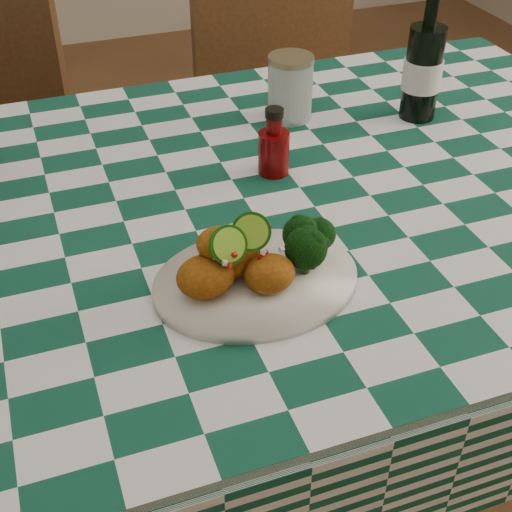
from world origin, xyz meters
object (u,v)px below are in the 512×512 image
object	(u,v)px
fried_chicken_pile	(241,253)
beer_bottle	(425,56)
mason_jar	(290,88)
wooden_chair_right	(295,129)
plate	(256,282)
dining_table	(246,363)
ketchup_bottle	(274,141)

from	to	relation	value
fried_chicken_pile	beer_bottle	bearing A→B (deg)	38.07
mason_jar	wooden_chair_right	size ratio (longest dim) A/B	0.13
plate	wooden_chair_right	bearing A→B (deg)	63.97
dining_table	plate	size ratio (longest dim) A/B	5.62
fried_chicken_pile	mason_jar	bearing A→B (deg)	61.02
plate	beer_bottle	bearing A→B (deg)	39.25
mason_jar	ketchup_bottle	bearing A→B (deg)	-119.36
plate	mason_jar	bearing A→B (deg)	62.98
dining_table	wooden_chair_right	bearing A→B (deg)	60.70
ketchup_bottle	mason_jar	distance (m)	0.22
dining_table	wooden_chair_right	xyz separation A→B (m)	(0.39, 0.70, 0.12)
dining_table	plate	distance (m)	0.47
plate	dining_table	bearing A→B (deg)	75.15
dining_table	beer_bottle	xyz separation A→B (m)	(0.43, 0.17, 0.52)
beer_bottle	wooden_chair_right	world-z (taller)	beer_bottle
plate	ketchup_bottle	bearing A→B (deg)	64.59
ketchup_bottle	mason_jar	size ratio (longest dim) A/B	0.95
dining_table	ketchup_bottle	world-z (taller)	ketchup_bottle
fried_chicken_pile	wooden_chair_right	xyz separation A→B (m)	(0.47, 0.93, -0.34)
dining_table	fried_chicken_pile	distance (m)	0.52
dining_table	fried_chicken_pile	xyz separation A→B (m)	(-0.08, -0.23, 0.46)
plate	ketchup_bottle	size ratio (longest dim) A/B	2.41
dining_table	wooden_chair_right	distance (m)	0.81
fried_chicken_pile	ketchup_bottle	world-z (taller)	ketchup_bottle
plate	fried_chicken_pile	distance (m)	0.06
fried_chicken_pile	ketchup_bottle	distance (m)	0.33
fried_chicken_pile	mason_jar	world-z (taller)	mason_jar
mason_jar	beer_bottle	distance (m)	0.27
plate	wooden_chair_right	xyz separation A→B (m)	(0.45, 0.93, -0.28)
dining_table	wooden_chair_right	size ratio (longest dim) A/B	1.61
dining_table	plate	xyz separation A→B (m)	(-0.06, -0.23, 0.40)
wooden_chair_right	plate	bearing A→B (deg)	-112.91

